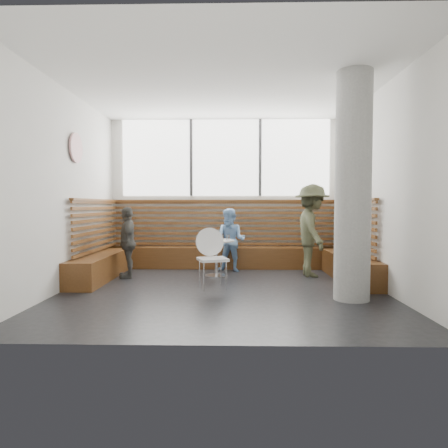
{
  "coord_description": "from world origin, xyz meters",
  "views": [
    {
      "loc": [
        0.17,
        -6.25,
        1.35
      ],
      "look_at": [
        0.0,
        1.0,
        1.0
      ],
      "focal_mm": 32.0,
      "sensor_mm": 36.0,
      "label": 1
    }
  ],
  "objects_px": {
    "cafe_chair": "(213,253)",
    "child_back": "(231,240)",
    "child_left": "(128,242)",
    "adult_man": "(312,230)",
    "concrete_column": "(353,187)",
    "cafe_table": "(216,250)"
  },
  "relations": [
    {
      "from": "concrete_column",
      "to": "child_back",
      "type": "distance_m",
      "value": 3.08
    },
    {
      "from": "cafe_chair",
      "to": "child_left",
      "type": "relative_size",
      "value": 0.74
    },
    {
      "from": "cafe_table",
      "to": "cafe_chair",
      "type": "distance_m",
      "value": 1.06
    },
    {
      "from": "concrete_column",
      "to": "adult_man",
      "type": "xyz_separation_m",
      "value": [
        -0.2,
        1.87,
        -0.73
      ]
    },
    {
      "from": "concrete_column",
      "to": "cafe_chair",
      "type": "height_order",
      "value": "concrete_column"
    },
    {
      "from": "adult_man",
      "to": "child_back",
      "type": "bearing_deg",
      "value": 70.33
    },
    {
      "from": "adult_man",
      "to": "child_left",
      "type": "relative_size",
      "value": 1.32
    },
    {
      "from": "cafe_table",
      "to": "child_left",
      "type": "relative_size",
      "value": 0.52
    },
    {
      "from": "cafe_chair",
      "to": "child_back",
      "type": "bearing_deg",
      "value": 62.87
    },
    {
      "from": "concrete_column",
      "to": "child_left",
      "type": "xyz_separation_m",
      "value": [
        -3.64,
        1.66,
        -0.94
      ]
    },
    {
      "from": "cafe_chair",
      "to": "adult_man",
      "type": "xyz_separation_m",
      "value": [
        1.81,
        1.11,
        0.29
      ]
    },
    {
      "from": "concrete_column",
      "to": "child_back",
      "type": "xyz_separation_m",
      "value": [
        -1.73,
        2.35,
        -0.96
      ]
    },
    {
      "from": "cafe_chair",
      "to": "child_back",
      "type": "relative_size",
      "value": 0.76
    },
    {
      "from": "concrete_column",
      "to": "cafe_table",
      "type": "bearing_deg",
      "value": 137.66
    },
    {
      "from": "cafe_table",
      "to": "cafe_chair",
      "type": "relative_size",
      "value": 0.7
    },
    {
      "from": "child_back",
      "to": "child_left",
      "type": "bearing_deg",
      "value": -142.31
    },
    {
      "from": "cafe_table",
      "to": "cafe_chair",
      "type": "height_order",
      "value": "cafe_chair"
    },
    {
      "from": "concrete_column",
      "to": "cafe_chair",
      "type": "relative_size",
      "value": 3.29
    },
    {
      "from": "adult_man",
      "to": "cafe_chair",
      "type": "bearing_deg",
      "value": 119.28
    },
    {
      "from": "cafe_chair",
      "to": "child_left",
      "type": "bearing_deg",
      "value": 133.96
    },
    {
      "from": "cafe_table",
      "to": "adult_man",
      "type": "bearing_deg",
      "value": 1.68
    },
    {
      "from": "cafe_chair",
      "to": "adult_man",
      "type": "relative_size",
      "value": 0.56
    }
  ]
}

